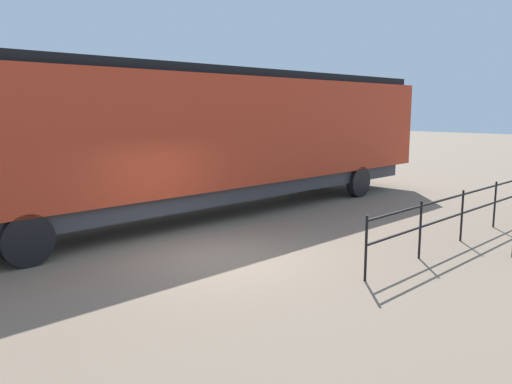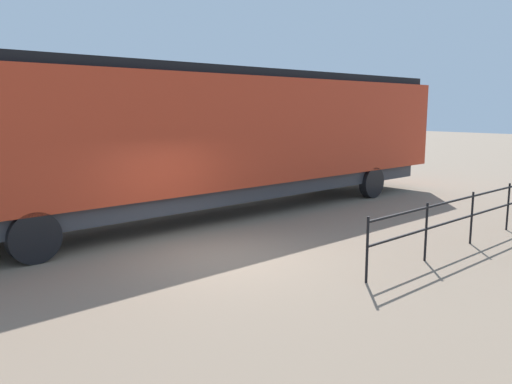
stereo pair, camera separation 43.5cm
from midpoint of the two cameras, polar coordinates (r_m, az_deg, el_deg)
ground_plane at (r=11.23m, az=-3.14°, el=-7.23°), size 120.00×120.00×0.00m
locomotive at (r=15.82m, az=-1.75°, el=6.43°), size 3.13×18.47×4.31m
platform_fence at (r=14.19m, az=25.38°, el=-1.28°), size 0.05×10.39×1.25m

